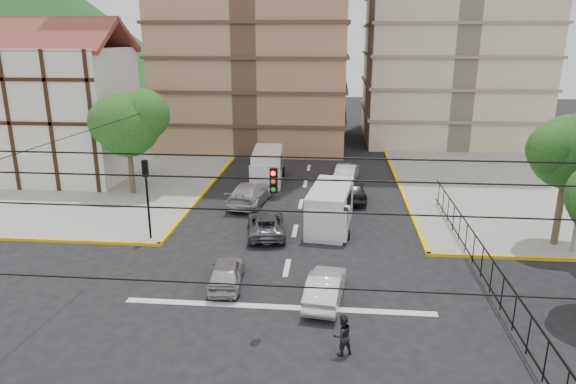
# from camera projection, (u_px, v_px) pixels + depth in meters

# --- Properties ---
(ground) EXTENTS (160.00, 160.00, 0.00)m
(ground) POSITION_uv_depth(u_px,v_px,m) (275.00, 322.00, 20.17)
(ground) COLOR black
(ground) RESTS_ON ground
(sidewalk_nw) EXTENTS (26.00, 26.00, 0.15)m
(sidewalk_nw) POSITION_uv_depth(u_px,v_px,m) (56.00, 176.00, 40.96)
(sidewalk_nw) COLOR gray
(sidewalk_nw) RESTS_ON ground
(stop_line) EXTENTS (13.00, 0.40, 0.01)m
(stop_line) POSITION_uv_depth(u_px,v_px,m) (278.00, 307.00, 21.31)
(stop_line) COLOR silver
(stop_line) RESTS_ON ground
(tudor_building) EXTENTS (10.80, 8.05, 12.23)m
(tudor_building) POSITION_uv_depth(u_px,v_px,m) (59.00, 112.00, 39.38)
(tudor_building) COLOR silver
(tudor_building) RESTS_ON ground
(distant_hill) EXTENTS (70.00, 70.00, 28.00)m
(distant_hill) POSITION_uv_depth(u_px,v_px,m) (3.00, 17.00, 87.66)
(distant_hill) COLOR #1C4A18
(distant_hill) RESTS_ON ground
(park_fence) EXTENTS (0.10, 22.50, 1.66)m
(park_fence) POSITION_uv_depth(u_px,v_px,m) (480.00, 280.00, 23.66)
(park_fence) COLOR black
(park_fence) RESTS_ON ground
(tree_park_c) EXTENTS (4.65, 3.80, 7.25)m
(tree_park_c) POSITION_uv_depth(u_px,v_px,m) (571.00, 149.00, 25.97)
(tree_park_c) COLOR #473828
(tree_park_c) RESTS_ON ground
(tree_tudor) EXTENTS (5.39, 4.40, 7.43)m
(tree_tudor) POSITION_uv_depth(u_px,v_px,m) (128.00, 122.00, 34.96)
(tree_tudor) COLOR #473828
(tree_tudor) RESTS_ON ground
(traffic_light_nw) EXTENTS (0.28, 0.22, 4.40)m
(traffic_light_nw) POSITION_uv_depth(u_px,v_px,m) (147.00, 186.00, 27.38)
(traffic_light_nw) COLOR black
(traffic_light_nw) RESTS_ON ground
(traffic_light_hanging) EXTENTS (18.00, 9.12, 0.92)m
(traffic_light_hanging) POSITION_uv_depth(u_px,v_px,m) (266.00, 194.00, 16.52)
(traffic_light_hanging) COLOR black
(traffic_light_hanging) RESTS_ON ground
(van_right_lane) EXTENTS (2.80, 5.68, 2.45)m
(van_right_lane) POSITION_uv_depth(u_px,v_px,m) (330.00, 210.00, 29.65)
(van_right_lane) COLOR silver
(van_right_lane) RESTS_ON ground
(van_left_lane) EXTENTS (2.50, 5.58, 2.45)m
(van_left_lane) POSITION_uv_depth(u_px,v_px,m) (267.00, 167.00, 39.26)
(van_left_lane) COLOR silver
(van_left_lane) RESTS_ON ground
(car_silver_front_left) EXTENTS (1.78, 3.74, 1.23)m
(car_silver_front_left) POSITION_uv_depth(u_px,v_px,m) (226.00, 272.00, 23.05)
(car_silver_front_left) COLOR #AFAFB4
(car_silver_front_left) RESTS_ON ground
(car_white_front_right) EXTENTS (1.87, 4.09, 1.30)m
(car_white_front_right) POSITION_uv_depth(u_px,v_px,m) (326.00, 287.00, 21.63)
(car_white_front_right) COLOR white
(car_white_front_right) RESTS_ON ground
(car_grey_mid_left) EXTENTS (2.72, 4.70, 1.23)m
(car_grey_mid_left) POSITION_uv_depth(u_px,v_px,m) (266.00, 224.00, 28.98)
(car_grey_mid_left) COLOR #58595F
(car_grey_mid_left) RESTS_ON ground
(car_silver_rear_left) EXTENTS (2.74, 5.39, 1.50)m
(car_silver_rear_left) POSITION_uv_depth(u_px,v_px,m) (250.00, 193.00, 34.23)
(car_silver_rear_left) COLOR #BAB9BE
(car_silver_rear_left) RESTS_ON ground
(car_darkgrey_mid_right) EXTENTS (2.17, 4.57, 1.51)m
(car_darkgrey_mid_right) POSITION_uv_depth(u_px,v_px,m) (352.00, 190.00, 35.07)
(car_darkgrey_mid_right) COLOR black
(car_darkgrey_mid_right) RESTS_ON ground
(car_white_rear_right) EXTENTS (2.08, 4.45, 1.41)m
(car_white_rear_right) POSITION_uv_depth(u_px,v_px,m) (347.00, 172.00, 39.73)
(car_white_rear_right) COLOR silver
(car_white_rear_right) RESTS_ON ground
(pedestrian_crosswalk) EXTENTS (0.93, 0.87, 1.53)m
(pedestrian_crosswalk) POSITION_uv_depth(u_px,v_px,m) (342.00, 335.00, 17.93)
(pedestrian_crosswalk) COLOR black
(pedestrian_crosswalk) RESTS_ON ground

